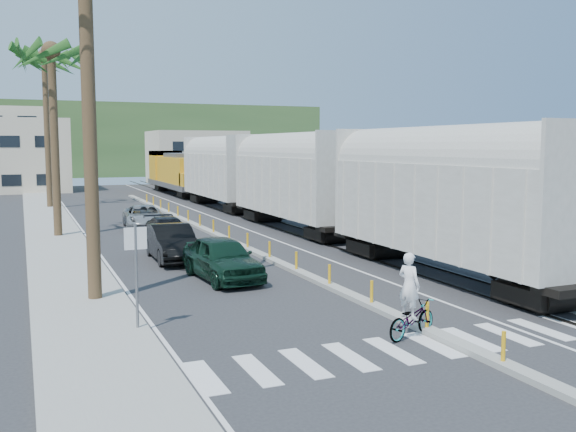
% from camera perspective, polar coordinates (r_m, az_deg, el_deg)
% --- Properties ---
extents(ground, '(140.00, 140.00, 0.00)m').
position_cam_1_polar(ground, '(18.99, 10.48, -9.34)').
color(ground, '#28282B').
rests_on(ground, ground).
extents(sidewalk, '(3.00, 90.00, 0.15)m').
position_cam_1_polar(sidewalk, '(40.63, -20.24, -1.19)').
color(sidewalk, gray).
rests_on(sidewalk, ground).
extents(rails, '(1.56, 100.00, 0.06)m').
position_cam_1_polar(rails, '(46.11, -3.41, -0.02)').
color(rails, black).
rests_on(rails, ground).
extents(median, '(0.45, 60.00, 0.85)m').
position_cam_1_polar(median, '(36.99, -6.62, -1.52)').
color(median, gray).
rests_on(median, ground).
extents(crosswalk, '(14.00, 2.20, 0.01)m').
position_cam_1_polar(crosswalk, '(17.42, 14.14, -10.85)').
color(crosswalk, silver).
rests_on(crosswalk, ground).
extents(lane_markings, '(9.42, 90.00, 0.01)m').
position_cam_1_polar(lane_markings, '(41.37, -11.42, -0.89)').
color(lane_markings, silver).
rests_on(lane_markings, ground).
extents(freight_train, '(3.00, 60.94, 5.85)m').
position_cam_1_polar(freight_train, '(43.75, -2.45, 3.43)').
color(freight_train, '#A8A59A').
rests_on(freight_train, ground).
extents(palm_trees, '(3.50, 37.20, 13.75)m').
position_cam_1_polar(palm_trees, '(38.47, -20.09, 14.47)').
color(palm_trees, brown).
rests_on(palm_trees, ground).
extents(street_sign, '(0.60, 0.08, 3.00)m').
position_cam_1_polar(street_sign, '(17.78, -13.36, -3.96)').
color(street_sign, slate).
rests_on(street_sign, ground).
extents(buildings, '(38.00, 27.00, 10.00)m').
position_cam_1_polar(buildings, '(87.02, -20.31, 5.42)').
color(buildings, beige).
rests_on(buildings, ground).
extents(hillside, '(80.00, 20.00, 12.00)m').
position_cam_1_polar(hillside, '(115.73, -17.74, 6.44)').
color(hillside, '#385628').
rests_on(hillside, ground).
extents(car_lead, '(2.68, 5.14, 1.65)m').
position_cam_1_polar(car_lead, '(24.51, -5.87, -3.75)').
color(car_lead, black).
rests_on(car_lead, ground).
extents(car_second, '(1.81, 4.89, 1.60)m').
position_cam_1_polar(car_second, '(28.90, -10.29, -2.34)').
color(car_second, black).
rests_on(car_second, ground).
extents(car_third, '(2.26, 4.79, 1.35)m').
position_cam_1_polar(car_third, '(33.96, -10.60, -1.28)').
color(car_third, black).
rests_on(car_third, ground).
extents(car_rear, '(3.18, 5.51, 1.43)m').
position_cam_1_polar(car_rear, '(40.45, -12.65, -0.07)').
color(car_rear, '#9FA2A4').
rests_on(car_rear, ground).
extents(cyclist, '(1.97, 2.36, 2.30)m').
position_cam_1_polar(cyclist, '(17.47, 10.87, -8.30)').
color(cyclist, '#9EA0A5').
rests_on(cyclist, ground).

